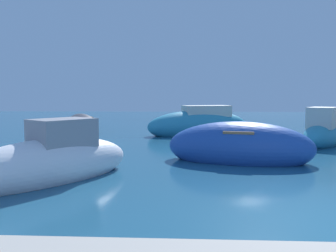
# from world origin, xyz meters

# --- Properties ---
(moored_boat_1) EXTENTS (4.08, 4.66, 1.84)m
(moored_boat_1) POSITION_xyz_m (-6.05, 2.53, 0.46)
(moored_boat_1) COLOR white
(moored_boat_1) RESTS_ON ground
(moored_boat_2) EXTENTS (6.02, 3.68, 1.98)m
(moored_boat_2) POSITION_xyz_m (-1.93, 12.79, 0.55)
(moored_boat_2) COLOR teal
(moored_boat_2) RESTS_ON ground
(moored_boat_4) EXTENTS (3.57, 5.03, 1.39)m
(moored_boat_4) POSITION_xyz_m (-8.77, 13.87, 0.39)
(moored_boat_4) COLOR #3F3F47
(moored_boat_4) RESTS_ON ground
(moored_boat_7) EXTENTS (4.94, 2.80, 1.67)m
(moored_boat_7) POSITION_xyz_m (-0.95, 5.25, 0.46)
(moored_boat_7) COLOR #1E479E
(moored_boat_7) RESTS_ON ground
(moored_boat_8) EXTENTS (3.58, 4.42, 1.91)m
(moored_boat_8) POSITION_xyz_m (3.40, 9.48, 0.48)
(moored_boat_8) COLOR teal
(moored_boat_8) RESTS_ON ground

